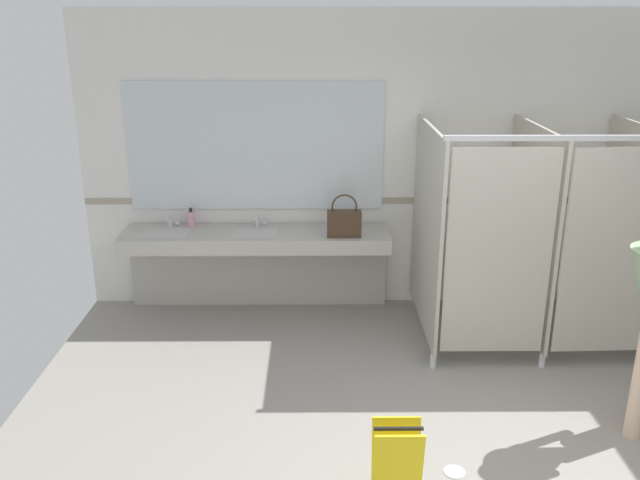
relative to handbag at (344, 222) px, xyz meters
The scene contains 11 objects.
ground_plane 2.60m from the handbag, 70.81° to the right, with size 6.53×5.96×0.10m, color gray.
wall_back 1.02m from the handbag, 31.34° to the left, with size 6.53×0.12×2.82m, color silver.
wall_back_tile_band 0.89m from the handbag, 27.81° to the left, with size 6.53×0.01×0.06m, color #9E937F.
vanity_counter 0.92m from the handbag, 165.32° to the left, with size 2.50×0.53×0.94m.
mirror_panel 1.10m from the handbag, 153.64° to the left, with size 2.40×0.02×1.20m, color silver.
bathroom_stalls 2.11m from the handbag, 13.67° to the right, with size 2.75×1.39×1.92m.
handbag is the anchor object (origin of this frame).
soap_dispenser 1.47m from the handbag, 168.56° to the left, with size 0.07×0.07×0.19m.
paper_cup 0.14m from the handbag, 130.82° to the left, with size 0.07×0.07×0.09m, color white.
wet_floor_sign 2.68m from the handbag, 85.58° to the right, with size 0.28×0.19×0.57m.
floor_drain_cover 2.52m from the handbag, 74.68° to the right, with size 0.14×0.14×0.01m, color #B7BABF.
Camera 1 is at (-1.05, -3.49, 2.75)m, focal length 37.26 mm.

